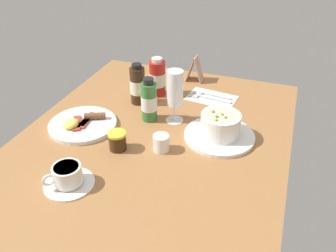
{
  "coord_description": "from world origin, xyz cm",
  "views": [
    {
      "loc": [
        -83.24,
        -35.44,
        64.37
      ],
      "look_at": [
        3.45,
        -4.44,
        4.36
      ],
      "focal_mm": 37.53,
      "sensor_mm": 36.0,
      "label": 1
    }
  ],
  "objects_px": {
    "cutlery_setting": "(211,97)",
    "wine_glass": "(175,90)",
    "sauce_bottle_red": "(157,78)",
    "sauce_bottle_green": "(149,101)",
    "jam_jar": "(117,141)",
    "breakfast_plate": "(83,124)",
    "porridge_bowl": "(220,127)",
    "sauce_bottle_brown": "(138,85)",
    "creamer_jug": "(161,143)",
    "menu_card": "(195,69)",
    "coffee_cup": "(68,177)"
  },
  "relations": [
    {
      "from": "porridge_bowl",
      "to": "cutlery_setting",
      "type": "relative_size",
      "value": 1.16
    },
    {
      "from": "coffee_cup",
      "to": "jam_jar",
      "type": "relative_size",
      "value": 2.31
    },
    {
      "from": "sauce_bottle_brown",
      "to": "menu_card",
      "type": "distance_m",
      "value": 0.29
    },
    {
      "from": "sauce_bottle_brown",
      "to": "coffee_cup",
      "type": "bearing_deg",
      "value": -179.24
    },
    {
      "from": "porridge_bowl",
      "to": "creamer_jug",
      "type": "xyz_separation_m",
      "value": [
        -0.12,
        0.15,
        -0.01
      ]
    },
    {
      "from": "cutlery_setting",
      "to": "wine_glass",
      "type": "height_order",
      "value": "wine_glass"
    },
    {
      "from": "cutlery_setting",
      "to": "sauce_bottle_brown",
      "type": "relative_size",
      "value": 1.26
    },
    {
      "from": "sauce_bottle_red",
      "to": "breakfast_plate",
      "type": "height_order",
      "value": "sauce_bottle_red"
    },
    {
      "from": "coffee_cup",
      "to": "menu_card",
      "type": "xyz_separation_m",
      "value": [
        0.73,
        -0.14,
        0.02
      ]
    },
    {
      "from": "creamer_jug",
      "to": "jam_jar",
      "type": "xyz_separation_m",
      "value": [
        -0.04,
        0.13,
        0.0
      ]
    },
    {
      "from": "cutlery_setting",
      "to": "sauce_bottle_green",
      "type": "height_order",
      "value": "sauce_bottle_green"
    },
    {
      "from": "cutlery_setting",
      "to": "menu_card",
      "type": "height_order",
      "value": "menu_card"
    },
    {
      "from": "porridge_bowl",
      "to": "creamer_jug",
      "type": "height_order",
      "value": "porridge_bowl"
    },
    {
      "from": "porridge_bowl",
      "to": "sauce_bottle_brown",
      "type": "relative_size",
      "value": 1.47
    },
    {
      "from": "porridge_bowl",
      "to": "coffee_cup",
      "type": "distance_m",
      "value": 0.48
    },
    {
      "from": "coffee_cup",
      "to": "breakfast_plate",
      "type": "relative_size",
      "value": 0.6
    },
    {
      "from": "cutlery_setting",
      "to": "sauce_bottle_brown",
      "type": "xyz_separation_m",
      "value": [
        -0.12,
        0.25,
        0.07
      ]
    },
    {
      "from": "sauce_bottle_green",
      "to": "sauce_bottle_brown",
      "type": "height_order",
      "value": "sauce_bottle_green"
    },
    {
      "from": "porridge_bowl",
      "to": "breakfast_plate",
      "type": "bearing_deg",
      "value": 101.37
    },
    {
      "from": "cutlery_setting",
      "to": "creamer_jug",
      "type": "height_order",
      "value": "creamer_jug"
    },
    {
      "from": "sauce_bottle_green",
      "to": "breakfast_plate",
      "type": "height_order",
      "value": "sauce_bottle_green"
    },
    {
      "from": "wine_glass",
      "to": "sauce_bottle_red",
      "type": "distance_m",
      "value": 0.21
    },
    {
      "from": "wine_glass",
      "to": "sauce_bottle_green",
      "type": "height_order",
      "value": "wine_glass"
    },
    {
      "from": "sauce_bottle_red",
      "to": "menu_card",
      "type": "xyz_separation_m",
      "value": [
        0.17,
        -0.1,
        -0.02
      ]
    },
    {
      "from": "wine_glass",
      "to": "breakfast_plate",
      "type": "height_order",
      "value": "wine_glass"
    },
    {
      "from": "coffee_cup",
      "to": "jam_jar",
      "type": "xyz_separation_m",
      "value": [
        0.19,
        -0.05,
        0.0
      ]
    },
    {
      "from": "sauce_bottle_brown",
      "to": "creamer_jug",
      "type": "bearing_deg",
      "value": -143.27
    },
    {
      "from": "sauce_bottle_green",
      "to": "wine_glass",
      "type": "bearing_deg",
      "value": -76.8
    },
    {
      "from": "sauce_bottle_green",
      "to": "sauce_bottle_red",
      "type": "distance_m",
      "value": 0.19
    },
    {
      "from": "menu_card",
      "to": "porridge_bowl",
      "type": "bearing_deg",
      "value": -153.16
    },
    {
      "from": "porridge_bowl",
      "to": "sauce_bottle_green",
      "type": "height_order",
      "value": "sauce_bottle_green"
    },
    {
      "from": "cutlery_setting",
      "to": "breakfast_plate",
      "type": "relative_size",
      "value": 0.86
    },
    {
      "from": "porridge_bowl",
      "to": "wine_glass",
      "type": "bearing_deg",
      "value": 73.94
    },
    {
      "from": "cutlery_setting",
      "to": "jam_jar",
      "type": "height_order",
      "value": "jam_jar"
    },
    {
      "from": "creamer_jug",
      "to": "breakfast_plate",
      "type": "xyz_separation_m",
      "value": [
        0.03,
        0.29,
        -0.02
      ]
    },
    {
      "from": "coffee_cup",
      "to": "wine_glass",
      "type": "xyz_separation_m",
      "value": [
        0.4,
        -0.16,
        0.09
      ]
    },
    {
      "from": "creamer_jug",
      "to": "jam_jar",
      "type": "height_order",
      "value": "jam_jar"
    },
    {
      "from": "cutlery_setting",
      "to": "sauce_bottle_red",
      "type": "height_order",
      "value": "sauce_bottle_red"
    },
    {
      "from": "cutlery_setting",
      "to": "jam_jar",
      "type": "xyz_separation_m",
      "value": [
        -0.41,
        0.19,
        0.03
      ]
    },
    {
      "from": "porridge_bowl",
      "to": "cutlery_setting",
      "type": "height_order",
      "value": "porridge_bowl"
    },
    {
      "from": "cutlery_setting",
      "to": "creamer_jug",
      "type": "bearing_deg",
      "value": 170.71
    },
    {
      "from": "sauce_bottle_red",
      "to": "sauce_bottle_green",
      "type": "bearing_deg",
      "value": -167.41
    },
    {
      "from": "sauce_bottle_green",
      "to": "sauce_bottle_red",
      "type": "xyz_separation_m",
      "value": [
        0.18,
        0.04,
        -0.0
      ]
    },
    {
      "from": "jam_jar",
      "to": "breakfast_plate",
      "type": "bearing_deg",
      "value": 66.35
    },
    {
      "from": "cutlery_setting",
      "to": "breakfast_plate",
      "type": "bearing_deg",
      "value": 133.55
    },
    {
      "from": "sauce_bottle_green",
      "to": "sauce_bottle_red",
      "type": "height_order",
      "value": "sauce_bottle_green"
    },
    {
      "from": "sauce_bottle_brown",
      "to": "breakfast_plate",
      "type": "height_order",
      "value": "sauce_bottle_brown"
    },
    {
      "from": "jam_jar",
      "to": "sauce_bottle_brown",
      "type": "bearing_deg",
      "value": 11.51
    },
    {
      "from": "cutlery_setting",
      "to": "jam_jar",
      "type": "distance_m",
      "value": 0.45
    },
    {
      "from": "wine_glass",
      "to": "sauce_bottle_red",
      "type": "height_order",
      "value": "wine_glass"
    }
  ]
}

